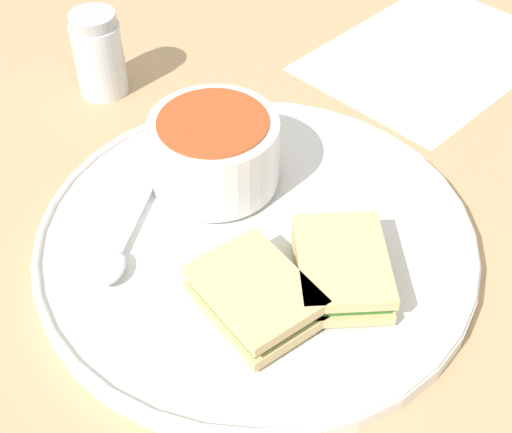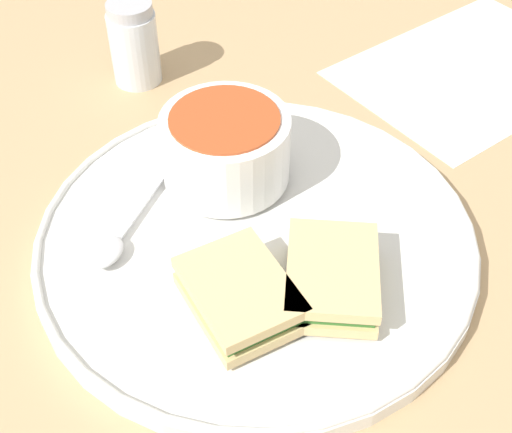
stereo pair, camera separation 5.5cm
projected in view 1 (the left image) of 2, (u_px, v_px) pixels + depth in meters
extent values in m
plane|color=tan|center=(256.00, 247.00, 0.57)|extent=(2.40, 2.40, 0.00)
cylinder|color=white|center=(256.00, 241.00, 0.57)|extent=(0.35, 0.35, 0.01)
torus|color=white|center=(256.00, 233.00, 0.56)|extent=(0.35, 0.35, 0.01)
cylinder|color=white|center=(216.00, 175.00, 0.60)|extent=(0.06, 0.06, 0.01)
cylinder|color=white|center=(214.00, 151.00, 0.58)|extent=(0.11, 0.11, 0.06)
cylinder|color=#B74C23|center=(213.00, 124.00, 0.56)|extent=(0.09, 0.09, 0.01)
cube|color=silver|center=(134.00, 220.00, 0.57)|extent=(0.04, 0.08, 0.00)
ellipsoid|color=silver|center=(109.00, 268.00, 0.53)|extent=(0.03, 0.04, 0.01)
cube|color=#DBBC7F|center=(255.00, 303.00, 0.51)|extent=(0.10, 0.09, 0.01)
cube|color=#33702D|center=(255.00, 295.00, 0.50)|extent=(0.10, 0.08, 0.01)
cube|color=#DBBC7F|center=(255.00, 288.00, 0.49)|extent=(0.10, 0.09, 0.01)
cube|color=#DBBC7F|center=(340.00, 275.00, 0.52)|extent=(0.10, 0.11, 0.01)
cube|color=#33702D|center=(341.00, 268.00, 0.52)|extent=(0.10, 0.10, 0.01)
cube|color=#DBBC7F|center=(342.00, 260.00, 0.51)|extent=(0.10, 0.11, 0.01)
cylinder|color=silver|center=(100.00, 59.00, 0.70)|extent=(0.05, 0.05, 0.07)
cylinder|color=#B7B7BC|center=(92.00, 20.00, 0.67)|extent=(0.04, 0.04, 0.01)
cube|color=white|center=(428.00, 53.00, 0.77)|extent=(0.24, 0.30, 0.00)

